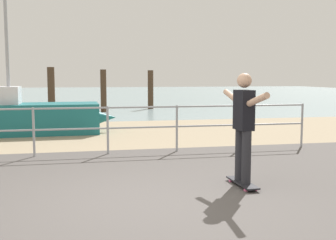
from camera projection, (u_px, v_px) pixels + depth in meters
ground_plane at (146, 234)px, 4.41m from camera, size 24.00×10.00×0.04m
beach_strip at (106, 133)px, 12.20m from camera, size 24.00×6.00×0.04m
sea_surface at (90, 94)px, 39.47m from camera, size 72.00×50.00×0.04m
railing_fence at (33, 124)px, 8.49m from camera, size 12.24×0.05×1.05m
sailboat at (27, 117)px, 11.86m from camera, size 4.98×1.53×5.48m
skateboard at (242, 183)px, 6.25m from camera, size 0.24×0.81×0.08m
skateboarder at (244, 121)px, 6.15m from camera, size 0.22×1.45×1.65m
groyne_post_2 at (51, 89)px, 20.36m from camera, size 0.35×0.35×2.15m
groyne_post_3 at (103, 91)px, 19.32m from camera, size 0.28×0.28×2.01m
groyne_post_4 at (151, 90)px, 21.28m from camera, size 0.29×0.29×2.01m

